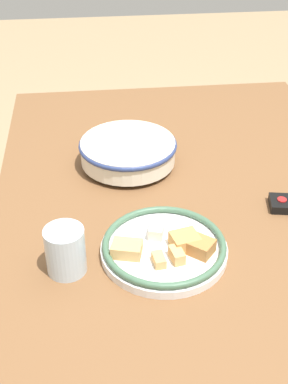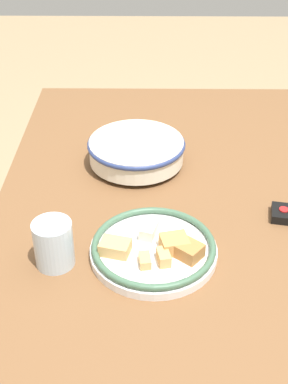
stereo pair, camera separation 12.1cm
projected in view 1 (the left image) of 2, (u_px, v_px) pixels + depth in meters
ground_plane at (175, 384)px, 1.72m from camera, size 8.00×8.00×0.00m
dining_table at (184, 220)px, 1.34m from camera, size 1.21×0.90×0.76m
noodle_bowl at (128, 151)px, 1.35m from camera, size 0.25×0.25×0.07m
food_plate at (165, 247)px, 1.08m from camera, size 0.26×0.26×0.05m
drinking_glass at (65, 251)px, 1.03m from camera, size 0.08×0.08×0.10m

